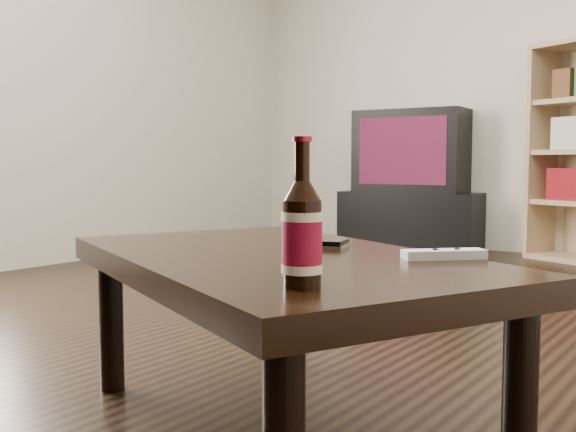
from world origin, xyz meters
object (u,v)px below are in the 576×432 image
Objects in this scene: tv_stand at (414,219)px; coffee_table at (276,277)px; phone at (335,243)px; remote at (444,254)px; beer_bottle at (302,235)px; tv at (415,151)px.

tv_stand is 3.91m from coffee_table.
remote is at bearing -26.41° from phone.
tv is at bearing 112.47° from beer_bottle.
tv is 3.36× the size of beer_bottle.
phone is (0.05, 0.19, 0.07)m from coffee_table.
remote is (0.32, -0.05, 0.00)m from phone.
phone is at bearing -143.81° from remote.
phone is (1.40, -3.47, 0.24)m from tv_stand.
beer_bottle is (1.66, -4.00, -0.22)m from tv.
tv_stand is 6.39× the size of remote.
remote is at bearing -67.49° from tv_stand.
coffee_table is 0.21m from phone.
tv reaches higher than phone.
coffee_table is at bearing -122.14° from phone.
remote is at bearing 82.48° from beer_bottle.
coffee_table reaches higher than tv_stand.
phone is (-0.26, 0.53, -0.08)m from beer_bottle.
tv_stand is 3.75m from phone.
coffee_table is at bearing -113.95° from remote.
phone reaches higher than coffee_table.
tv is 3.92m from coffee_table.
remote is at bearing -67.48° from tv.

